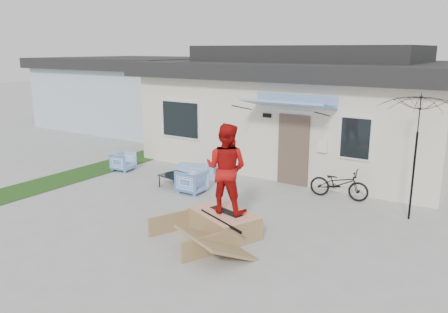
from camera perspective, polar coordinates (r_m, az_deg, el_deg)
The scene contains 13 objects.
ground at distance 10.44m, azimuth -6.86°, elevation -8.70°, with size 90.00×90.00×0.00m, color #9C9D9B.
grass_strip at distance 15.32m, azimuth -17.09°, elevation -1.92°, with size 1.40×8.00×0.01m, color #1A3D14.
house at distance 16.71m, azimuth 10.86°, elevation 6.47°, with size 10.80×8.49×4.10m.
neighbor_house at distance 24.23m, azimuth -11.00°, elevation 8.24°, with size 8.60×7.60×3.50m.
loveseat at distance 14.48m, azimuth -3.52°, elevation -1.18°, with size 1.31×0.38×0.51m, color blue.
armchair_left at distance 15.17m, azimuth -12.73°, elevation -0.51°, with size 0.65×0.61×0.66m, color blue.
armchair_right at distance 12.57m, azimuth -4.14°, elevation -2.99°, with size 0.71×0.66×0.73m, color blue.
coffee_table at distance 13.21m, azimuth -6.24°, elevation -3.04°, with size 0.73×0.73×0.36m, color black.
bicycle at distance 12.39m, azimuth 14.49°, elevation -2.97°, with size 0.55×1.58×1.01m, color black.
patio_umbrella at distance 11.13m, azimuth 23.30°, elevation 1.09°, with size 2.04×1.91×2.20m.
skate_ramp at distance 9.84m, azimuth 0.03°, elevation -8.49°, with size 1.46×1.95×0.49m, color olive, non-canonical shape.
skateboard at distance 9.77m, azimuth 0.27°, elevation -6.96°, with size 0.86×0.21×0.05m, color black.
skater at distance 9.47m, azimuth 0.27°, elevation -1.32°, with size 0.95×0.73×1.93m, color #A80E0D.
Camera 1 is at (6.27, -7.36, 3.95)m, focal length 35.82 mm.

